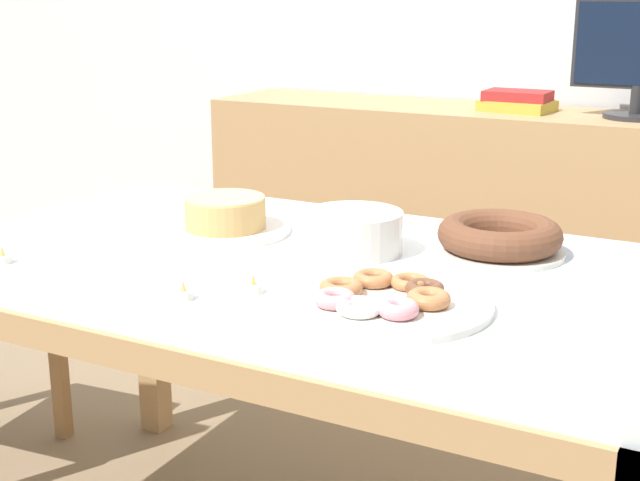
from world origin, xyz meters
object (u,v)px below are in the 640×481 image
plate_stack (354,232)px  tealight_centre (3,258)px  cake_golden_bundt (500,238)px  book_stack (517,101)px  tealight_right_edge (253,287)px  computer_monitor (640,59)px  pastry_platter (386,300)px  tealight_left_edge (184,294)px  cake_chocolate_round (226,218)px

plate_stack → tealight_centre: plate_stack is taller
cake_golden_bundt → plate_stack: 0.31m
book_stack → tealight_centre: size_ratio=6.32×
cake_golden_bundt → tealight_right_edge: bearing=-125.9°
computer_monitor → plate_stack: bearing=-104.4°
cake_golden_bundt → tealight_right_edge: 0.57m
pastry_platter → plate_stack: bearing=125.3°
book_stack → tealight_left_edge: (-0.10, -1.78, -0.17)m
computer_monitor → tealight_centre: computer_monitor is taller
pastry_platter → plate_stack: 0.35m
book_stack → tealight_right_edge: (-0.01, -1.69, -0.17)m
computer_monitor → plate_stack: 1.43m
cake_golden_bundt → tealight_centre: (-0.89, -0.54, -0.03)m
pastry_platter → plate_stack: size_ratio=1.78×
book_stack → pastry_platter: book_stack is taller
cake_golden_bundt → plate_stack: plate_stack is taller
cake_chocolate_round → plate_stack: (0.33, -0.00, 0.01)m
plate_stack → tealight_centre: bearing=-145.7°
computer_monitor → cake_chocolate_round: size_ratio=1.40×
book_stack → tealight_left_edge: bearing=-93.3°
computer_monitor → tealight_right_edge: bearing=-103.3°
plate_stack → computer_monitor: bearing=75.6°
book_stack → plate_stack: size_ratio=1.20×
cake_golden_bundt → plate_stack: size_ratio=1.33×
book_stack → cake_golden_bundt: size_ratio=0.91×
tealight_left_edge → pastry_platter: bearing=21.1°
computer_monitor → pastry_platter: (-0.14, -1.65, -0.32)m
book_stack → plate_stack: 1.36m
cake_golden_bundt → book_stack: bearing=104.7°
book_stack → tealight_centre: book_stack is taller
computer_monitor → cake_chocolate_round: bearing=-116.8°
cake_chocolate_round → tealight_centre: 0.50m
book_stack → cake_golden_bundt: book_stack is taller
tealight_right_edge → tealight_left_edge: size_ratio=1.00×
book_stack → tealight_left_edge: size_ratio=6.32×
cake_chocolate_round → tealight_right_edge: bearing=-49.4°
plate_stack → tealight_centre: 0.74m
pastry_platter → tealight_left_edge: 0.37m
tealight_centre → cake_golden_bundt: bearing=31.4°
pastry_platter → tealight_right_edge: pastry_platter is taller
tealight_centre → cake_chocolate_round: bearing=56.7°
pastry_platter → tealight_right_edge: size_ratio=9.36×
tealight_right_edge → cake_golden_bundt: bearing=54.1°
computer_monitor → tealight_left_edge: size_ratio=10.60×
cake_chocolate_round → tealight_left_edge: (0.19, -0.42, -0.03)m
tealight_right_edge → tealight_centre: bearing=-171.3°
computer_monitor → tealight_left_edge: (-0.49, -1.78, -0.32)m
pastry_platter → plate_stack: (-0.20, 0.29, 0.03)m
book_stack → pastry_platter: bearing=-81.6°
computer_monitor → book_stack: size_ratio=1.68×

